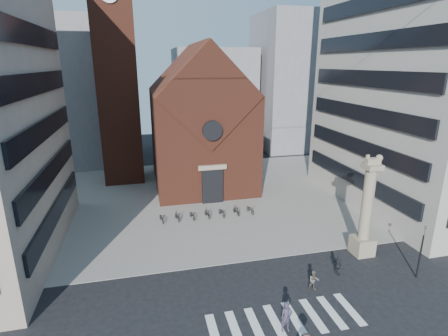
{
  "coord_description": "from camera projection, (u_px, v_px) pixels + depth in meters",
  "views": [
    {
      "loc": [
        -7.38,
        -19.83,
        15.48
      ],
      "look_at": [
        -0.76,
        8.0,
        6.86
      ],
      "focal_mm": 28.0,
      "sensor_mm": 36.0,
      "label": 1
    }
  ],
  "objects": [
    {
      "name": "scooter_5",
      "position": [
        236.0,
        210.0,
        36.97
      ],
      "size": [
        0.73,
        1.6,
        0.93
      ],
      "primitive_type": "imported",
      "rotation": [
        0.0,
        0.0,
        0.2
      ],
      "color": "black",
      "rests_on": "piazza"
    },
    {
      "name": "scooter_2",
      "position": [
        192.0,
        215.0,
        35.94
      ],
      "size": [
        0.85,
        1.67,
        0.84
      ],
      "primitive_type": "imported",
      "rotation": [
        0.0,
        0.0,
        0.2
      ],
      "color": "black",
      "rests_on": "piazza"
    },
    {
      "name": "scooter_0",
      "position": [
        162.0,
        218.0,
        35.25
      ],
      "size": [
        0.85,
        1.67,
        0.84
      ],
      "primitive_type": "imported",
      "rotation": [
        0.0,
        0.0,
        0.2
      ],
      "color": "black",
      "rests_on": "piazza"
    },
    {
      "name": "bg_block_right",
      "position": [
        300.0,
        82.0,
        65.11
      ],
      "size": [
        16.0,
        14.0,
        24.0
      ],
      "primitive_type": "cube",
      "color": "gray",
      "rests_on": "ground"
    },
    {
      "name": "ground",
      "position": [
        261.0,
        292.0,
        24.58
      ],
      "size": [
        120.0,
        120.0,
        0.0
      ],
      "primitive_type": "plane",
      "color": "black",
      "rests_on": "ground"
    },
    {
      "name": "scooter_3",
      "position": [
        207.0,
        213.0,
        36.28
      ],
      "size": [
        0.73,
        1.6,
        0.93
      ],
      "primitive_type": "imported",
      "rotation": [
        0.0,
        0.0,
        0.2
      ],
      "color": "black",
      "rests_on": "piazza"
    },
    {
      "name": "pedestrian_2",
      "position": [
        338.0,
        266.0,
        26.39
      ],
      "size": [
        0.57,
        0.98,
        1.57
      ],
      "primitive_type": "imported",
      "rotation": [
        0.0,
        0.0,
        1.79
      ],
      "color": "#24232B",
      "rests_on": "ground"
    },
    {
      "name": "pedestrian_0",
      "position": [
        286.0,
        317.0,
        20.77
      ],
      "size": [
        0.72,
        0.48,
        1.97
      ],
      "primitive_type": "imported",
      "rotation": [
        0.0,
        0.0,
        0.01
      ],
      "color": "#393347",
      "rests_on": "ground"
    },
    {
      "name": "pedestrian_1",
      "position": [
        314.0,
        280.0,
        24.62
      ],
      "size": [
        0.86,
        0.73,
        1.54
      ],
      "primitive_type": "imported",
      "rotation": [
        0.0,
        0.0,
        -0.22
      ],
      "color": "#5A5248",
      "rests_on": "ground"
    },
    {
      "name": "zebra_crossing",
      "position": [
        285.0,
        320.0,
        21.9
      ],
      "size": [
        10.2,
        3.2,
        0.01
      ],
      "primitive_type": null,
      "color": "white",
      "rests_on": "ground"
    },
    {
      "name": "lion_column",
      "position": [
        366.0,
        216.0,
        28.59
      ],
      "size": [
        1.63,
        1.6,
        8.68
      ],
      "color": "gray",
      "rests_on": "ground"
    },
    {
      "name": "scooter_1",
      "position": [
        177.0,
        216.0,
        35.58
      ],
      "size": [
        0.73,
        1.6,
        0.93
      ],
      "primitive_type": "imported",
      "rotation": [
        0.0,
        0.0,
        0.2
      ],
      "color": "black",
      "rests_on": "piazza"
    },
    {
      "name": "bg_block_mid",
      "position": [
        213.0,
        99.0,
        65.23
      ],
      "size": [
        14.0,
        12.0,
        18.0
      ],
      "primitive_type": "cube",
      "color": "gray",
      "rests_on": "ground"
    },
    {
      "name": "campanile",
      "position": [
        116.0,
        61.0,
        43.9
      ],
      "size": [
        5.5,
        5.5,
        31.2
      ],
      "color": "#5F2B1D",
      "rests_on": "ground"
    },
    {
      "name": "church",
      "position": [
        200.0,
        123.0,
        45.59
      ],
      "size": [
        12.0,
        16.65,
        18.0
      ],
      "color": "#5F2B1D",
      "rests_on": "ground"
    },
    {
      "name": "scooter_6",
      "position": [
        250.0,
        209.0,
        37.33
      ],
      "size": [
        0.85,
        1.67,
        0.84
      ],
      "primitive_type": "imported",
      "rotation": [
        0.0,
        0.0,
        0.2
      ],
      "color": "black",
      "rests_on": "piazza"
    },
    {
      "name": "piazza",
      "position": [
        209.0,
        196.0,
        42.27
      ],
      "size": [
        46.0,
        30.0,
        0.05
      ],
      "primitive_type": "cube",
      "color": "gray",
      "rests_on": "ground"
    },
    {
      "name": "scooter_4",
      "position": [
        222.0,
        212.0,
        36.63
      ],
      "size": [
        0.85,
        1.67,
        0.84
      ],
      "primitive_type": "imported",
      "rotation": [
        0.0,
        0.0,
        0.2
      ],
      "color": "black",
      "rests_on": "piazza"
    },
    {
      "name": "traffic_light",
      "position": [
        421.0,
        250.0,
        25.64
      ],
      "size": [
        0.13,
        0.16,
        4.3
      ],
      "color": "black",
      "rests_on": "ground"
    },
    {
      "name": "building_right",
      "position": [
        445.0,
        58.0,
        36.45
      ],
      "size": [
        18.0,
        22.0,
        32.0
      ],
      "primitive_type": "cube",
      "color": "#A7A297",
      "rests_on": "ground"
    },
    {
      "name": "bg_block_left",
      "position": [
        56.0,
        93.0,
        54.24
      ],
      "size": [
        16.0,
        14.0,
        22.0
      ],
      "primitive_type": "cube",
      "color": "gray",
      "rests_on": "ground"
    }
  ]
}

